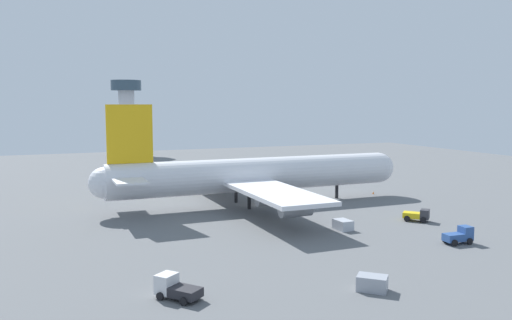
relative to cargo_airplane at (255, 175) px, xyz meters
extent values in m
plane|color=slate|center=(0.18, 0.00, -6.03)|extent=(259.51, 259.51, 0.00)
cylinder|color=silver|center=(0.18, 0.00, 0.12)|extent=(58.79, 6.65, 6.65)
sphere|color=silver|center=(29.57, 0.00, 0.12)|extent=(6.51, 6.51, 6.51)
sphere|color=silver|center=(-29.22, 0.00, 0.12)|extent=(5.65, 5.65, 5.65)
cube|color=yellow|center=(-24.52, 0.00, 8.76)|extent=(8.23, 0.50, 10.64)
cube|color=silver|center=(-25.69, -5.29, 1.11)|extent=(5.29, 9.97, 0.36)
cube|color=silver|center=(-25.69, 5.29, 1.11)|extent=(5.29, 9.97, 0.36)
cube|color=silver|center=(-2.76, -15.46, -0.88)|extent=(10.00, 26.93, 0.70)
cube|color=silver|center=(-2.76, 15.46, -0.88)|extent=(10.00, 26.93, 0.70)
cylinder|color=gray|center=(-1.76, -11.42, -2.63)|extent=(5.32, 2.79, 2.79)
cylinder|color=gray|center=(-1.76, -21.38, -2.63)|extent=(5.32, 2.79, 2.79)
cylinder|color=gray|center=(-1.76, 11.42, -2.63)|extent=(5.32, 2.79, 2.79)
cylinder|color=gray|center=(-1.76, 21.38, -2.63)|extent=(5.32, 2.79, 2.79)
cylinder|color=black|center=(18.99, 0.00, -4.62)|extent=(0.70, 0.70, 2.83)
cylinder|color=black|center=(-2.76, -3.66, -4.62)|extent=(0.70, 0.70, 2.83)
cylinder|color=black|center=(-2.76, 3.66, -4.62)|extent=(0.70, 0.70, 2.83)
cube|color=silver|center=(-27.75, -42.80, -4.60)|extent=(2.79, 2.71, 2.03)
cube|color=#232328|center=(-26.24, -44.70, -5.13)|extent=(3.67, 3.82, 0.96)
cylinder|color=black|center=(-26.79, -42.11, -5.61)|extent=(0.75, 0.84, 0.85)
cylinder|color=black|center=(-28.64, -43.59, -5.61)|extent=(0.75, 0.84, 0.85)
cylinder|color=black|center=(-24.91, -44.47, -5.61)|extent=(0.75, 0.84, 0.85)
cylinder|color=black|center=(-26.77, -45.95, -5.61)|extent=(0.75, 0.84, 0.85)
cube|color=#333338|center=(34.20, 22.82, -4.61)|extent=(1.76, 2.22, 1.85)
cube|color=#232328|center=(31.63, 22.85, -5.06)|extent=(3.43, 2.24, 0.95)
cylinder|color=black|center=(34.08, 21.63, -5.53)|extent=(1.01, 0.29, 1.00)
cylinder|color=black|center=(34.11, 24.01, -5.53)|extent=(1.01, 0.29, 1.00)
cylinder|color=black|center=(30.89, 21.67, -5.53)|extent=(1.01, 0.29, 1.00)
cylinder|color=black|center=(30.91, 24.05, -5.53)|extent=(1.01, 0.29, 1.00)
cube|color=#2D5193|center=(17.27, -38.53, -4.54)|extent=(1.64, 1.85, 2.03)
cube|color=#2D5193|center=(15.13, -38.42, -5.01)|extent=(2.84, 1.92, 1.08)
cylinder|color=black|center=(17.17, -39.50, -5.55)|extent=(0.98, 0.33, 0.96)
cylinder|color=black|center=(17.28, -37.55, -5.55)|extent=(0.98, 0.33, 0.96)
cylinder|color=black|center=(14.52, -39.36, -5.55)|extent=(0.98, 0.33, 0.96)
cylinder|color=black|center=(14.62, -37.41, -5.55)|extent=(0.98, 0.33, 0.96)
cube|color=#333338|center=(21.09, -25.36, -4.70)|extent=(2.44, 2.40, 1.65)
cube|color=yellow|center=(19.63, -23.78, -5.04)|extent=(3.45, 3.50, 0.96)
cylinder|color=black|center=(20.21, -26.02, -5.52)|extent=(0.90, 0.94, 1.02)
cylinder|color=black|center=(21.82, -24.53, -5.52)|extent=(0.90, 0.94, 1.02)
cylinder|color=black|center=(18.39, -24.06, -5.52)|extent=(0.90, 0.94, 1.02)
cylinder|color=black|center=(20.00, -22.57, -5.52)|extent=(0.90, 0.94, 1.02)
cube|color=#B21E19|center=(11.47, 41.61, -4.62)|extent=(2.35, 1.34, 1.86)
cube|color=#B21E19|center=(11.59, 39.67, -4.98)|extent=(2.44, 2.82, 1.13)
cylinder|color=black|center=(12.70, 41.55, -5.55)|extent=(0.34, 0.99, 0.98)
cylinder|color=black|center=(10.25, 41.40, -5.55)|extent=(0.34, 0.99, 0.98)
cylinder|color=black|center=(12.85, 39.15, -5.55)|extent=(0.34, 0.99, 0.98)
cylinder|color=black|center=(10.40, 39.00, -5.55)|extent=(0.34, 0.99, 0.98)
cube|color=#B7BCC6|center=(5.10, -24.77, -5.23)|extent=(2.34, 3.20, 1.61)
cube|color=#999EA8|center=(-6.72, -49.63, -5.20)|extent=(3.83, 3.78, 1.66)
cone|color=orange|center=(29.37, 1.39, -5.76)|extent=(0.39, 0.39, 0.56)
cylinder|color=silver|center=(-6.50, 122.24, 6.79)|extent=(6.39, 6.39, 25.65)
cylinder|color=#334756|center=(-6.50, 122.24, 21.68)|extent=(12.14, 12.14, 4.12)
camera|label=1|loc=(-39.32, -95.27, 14.17)|focal=36.49mm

